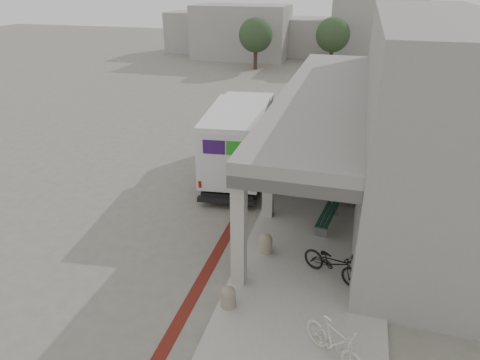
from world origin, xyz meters
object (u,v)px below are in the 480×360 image
(fedex_truck, at_px, (240,137))
(utility_cabinet, at_px, (351,190))
(bench, at_px, (327,217))
(bicycle_black, at_px, (333,263))
(bicycle_cream, at_px, (335,342))

(fedex_truck, xyz_separation_m, utility_cabinet, (4.99, -2.04, -1.00))
(bench, distance_m, bicycle_black, 2.94)
(fedex_truck, bearing_deg, bicycle_black, -62.27)
(bench, xyz_separation_m, utility_cabinet, (0.72, 1.90, 0.24))
(bicycle_cream, bearing_deg, bench, 45.73)
(fedex_truck, distance_m, bicycle_cream, 11.11)
(bench, xyz_separation_m, bicycle_cream, (0.66, -5.97, 0.21))
(fedex_truck, relative_size, bicycle_cream, 4.23)
(bicycle_black, bearing_deg, bicycle_cream, -147.87)
(utility_cabinet, distance_m, bicycle_cream, 7.86)
(bicycle_cream, bearing_deg, utility_cabinet, 38.97)
(bench, distance_m, utility_cabinet, 2.04)
(bench, bearing_deg, utility_cabinet, 77.58)
(fedex_truck, xyz_separation_m, bench, (4.27, -3.94, -1.24))
(bicycle_black, relative_size, bicycle_cream, 1.07)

